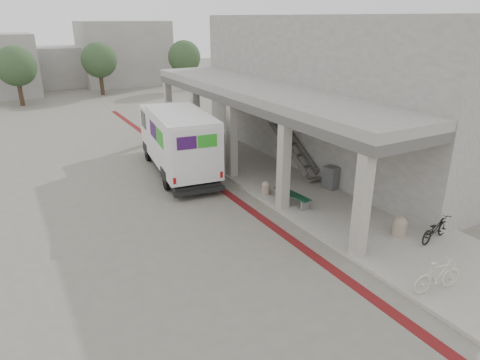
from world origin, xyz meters
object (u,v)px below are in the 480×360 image
bench (292,196)px  bicycle_black (435,229)px  fedex_truck (177,140)px  bicycle_cream (438,276)px  utility_cabinet (331,178)px

bench → bicycle_black: 5.18m
fedex_truck → bicycle_cream: (2.36, -12.26, -1.03)m
fedex_truck → bench: bearing=-60.0°
bicycle_cream → utility_cabinet: bearing=-9.3°
fedex_truck → utility_cabinet: fedex_truck is taller
bicycle_black → bicycle_cream: size_ratio=1.01×
bicycle_cream → bicycle_black: bearing=-42.2°
bench → bicycle_black: bearing=-69.0°
fedex_truck → utility_cabinet: size_ratio=7.59×
bicycle_black → bench: bearing=15.9°
fedex_truck → bench: fedex_truck is taller
bicycle_cream → bench: bearing=9.0°
utility_cabinet → bicycle_cream: (-2.34, -6.95, -0.02)m
fedex_truck → utility_cabinet: 7.16m
fedex_truck → bicycle_black: bearing=-58.4°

